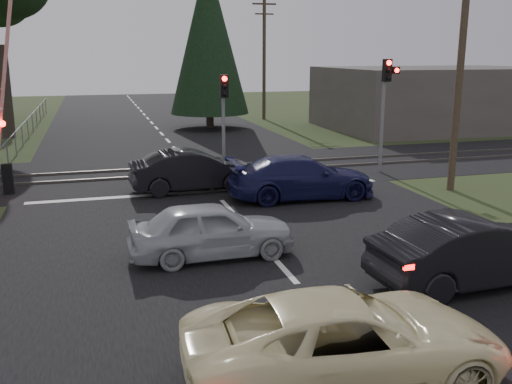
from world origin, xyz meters
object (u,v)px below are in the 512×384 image
object	(u,v)px
traffic_signal_right	(386,94)
utility_pole_far	(202,55)
utility_pole_near	(461,59)
dark_car_far	(193,171)
cream_coupe	(346,340)
traffic_signal_center	(224,108)
blue_sedan	(302,177)
utility_pole_mid	(264,56)
crossing_signal	(0,137)
silver_car	(212,230)
dark_hatchback	(474,251)

from	to	relation	value
traffic_signal_right	utility_pole_far	bearing A→B (deg)	88.80
utility_pole_near	dark_car_far	world-z (taller)	utility_pole_near
utility_pole_near	cream_coupe	world-z (taller)	utility_pole_near
traffic_signal_center	blue_sedan	bearing A→B (deg)	-67.96
dark_car_far	traffic_signal_center	bearing A→B (deg)	-40.27
traffic_signal_right	utility_pole_near	size ratio (longest dim) A/B	0.52
traffic_signal_right	utility_pole_mid	size ratio (longest dim) A/B	0.52
crossing_signal	traffic_signal_right	size ratio (longest dim) A/B	1.48
silver_car	dark_car_far	distance (m)	7.10
traffic_signal_right	silver_car	size ratio (longest dim) A/B	1.15
crossing_signal	utility_pole_mid	bearing A→B (deg)	52.03
traffic_signal_right	silver_car	bearing A→B (deg)	-138.24
crossing_signal	traffic_signal_right	distance (m)	14.88
utility_pole_mid	dark_hatchback	xyz separation A→B (m)	(-4.81, -31.82, -3.96)
traffic_signal_center	utility_pole_mid	bearing A→B (deg)	68.79
traffic_signal_center	utility_pole_mid	world-z (taller)	utility_pole_mid
traffic_signal_center	dark_car_far	xyz separation A→B (m)	(-1.67, -2.18, -2.05)
cream_coupe	dark_car_far	bearing A→B (deg)	3.17
traffic_signal_center	silver_car	world-z (taller)	traffic_signal_center
traffic_signal_center	utility_pole_mid	size ratio (longest dim) A/B	0.46
traffic_signal_center	blue_sedan	world-z (taller)	traffic_signal_center
cream_coupe	dark_hatchback	world-z (taller)	dark_hatchback
cream_coupe	blue_sedan	world-z (taller)	blue_sedan
blue_sedan	dark_car_far	world-z (taller)	dark_car_far
utility_pole_mid	blue_sedan	world-z (taller)	utility_pole_mid
utility_pole_near	blue_sedan	bearing A→B (deg)	176.40
traffic_signal_right	silver_car	world-z (taller)	traffic_signal_right
utility_pole_near	cream_coupe	bearing A→B (deg)	-130.75
traffic_signal_center	utility_pole_far	bearing A→B (deg)	80.40
crossing_signal	utility_pole_far	xyz separation A→B (m)	(15.77, 45.21, 2.67)
traffic_signal_center	cream_coupe	xyz separation A→B (m)	(-1.60, -15.24, -2.11)
cream_coupe	utility_pole_far	bearing A→B (deg)	-5.85
traffic_signal_center	silver_car	bearing A→B (deg)	-104.84
dark_hatchback	silver_car	bearing A→B (deg)	54.23
utility_pole_far	blue_sedan	distance (m)	49.14
crossing_signal	cream_coupe	distance (m)	15.88
cream_coupe	dark_hatchback	bearing A→B (deg)	-54.59
crossing_signal	dark_car_far	world-z (taller)	crossing_signal
traffic_signal_center	dark_hatchback	size ratio (longest dim) A/B	0.89
cream_coupe	dark_hatchback	size ratio (longest dim) A/B	1.08
utility_pole_mid	silver_car	distance (m)	30.50
traffic_signal_center	utility_pole_mid	distance (m)	20.82
dark_car_far	blue_sedan	bearing A→B (deg)	-124.80
crossing_signal	traffic_signal_center	bearing A→B (deg)	6.15
dark_car_far	traffic_signal_right	bearing A→B (deg)	-86.01
utility_pole_near	utility_pole_far	bearing A→B (deg)	90.00
utility_pole_far	utility_pole_near	bearing A→B (deg)	-90.00
crossing_signal	silver_car	bearing A→B (deg)	-55.05
traffic_signal_center	utility_pole_far	world-z (taller)	utility_pole_far
utility_pole_far	dark_car_far	xyz separation A→B (m)	(-9.17, -46.50, -3.97)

